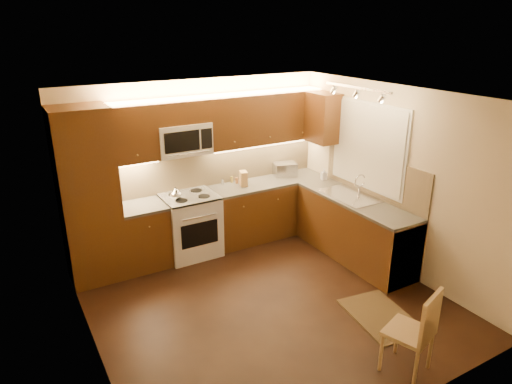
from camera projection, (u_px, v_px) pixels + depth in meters
floor at (268, 303)px, 5.65m from camera, size 4.00×4.00×0.01m
ceiling at (270, 98)px, 4.78m from camera, size 4.00×4.00×0.01m
wall_back at (198, 165)px, 6.84m from camera, size 4.00×0.01×2.50m
wall_front at (403, 293)px, 3.59m from camera, size 4.00×0.01×2.50m
wall_left at (86, 250)px, 4.27m from camera, size 0.01×4.00×2.50m
wall_right at (396, 180)px, 6.16m from camera, size 0.01×4.00×2.50m
pantry at (89, 197)px, 5.85m from camera, size 0.70×0.60×2.30m
base_cab_back_left at (144, 237)px, 6.41m from camera, size 0.62×0.60×0.86m
counter_back_left at (141, 207)px, 6.26m from camera, size 0.62×0.60×0.04m
base_cab_back_right at (268, 209)px, 7.37m from camera, size 1.92×0.60×0.86m
counter_back_right at (268, 182)px, 7.21m from camera, size 1.92×0.60×0.04m
base_cab_right at (354, 230)px, 6.62m from camera, size 0.60×2.00×0.86m
counter_right at (357, 201)px, 6.47m from camera, size 0.60×2.00×0.04m
dishwasher at (390, 249)px, 6.06m from camera, size 0.58×0.60×0.84m
backsplash_back at (220, 165)px, 7.01m from camera, size 3.30×0.02×0.60m
backsplash_right at (374, 176)px, 6.49m from camera, size 0.02×2.00×0.60m
upper_cab_back_left at (132, 133)px, 6.01m from camera, size 0.62×0.35×0.75m
upper_cab_back_right at (265, 118)px, 6.97m from camera, size 1.92×0.35×0.75m
upper_cab_bridge at (181, 112)px, 6.26m from camera, size 0.76×0.35×0.31m
upper_cab_right_corner at (323, 118)px, 6.99m from camera, size 0.35×0.50×0.75m
stove at (191, 225)px, 6.71m from camera, size 0.76×0.65×0.92m
microwave at (182, 139)px, 6.38m from camera, size 0.76×0.38×0.44m
window_frame at (369, 146)px, 6.48m from camera, size 0.03×1.44×1.24m
window_blinds at (367, 146)px, 6.47m from camera, size 0.02×1.36×1.16m
sink at (350, 191)px, 6.56m from camera, size 0.52×0.86×0.15m
faucet at (360, 184)px, 6.62m from camera, size 0.20×0.04×0.30m
track_light_bar at (357, 87)px, 5.85m from camera, size 0.04×1.20×0.03m
kettle at (176, 194)px, 6.36m from camera, size 0.19×0.19×0.19m
toaster_oven at (285, 169)px, 7.44m from camera, size 0.41×0.35×0.21m
knife_block at (243, 179)px, 6.97m from camera, size 0.15×0.19×0.23m
spice_jar_a at (223, 182)px, 7.04m from camera, size 0.05×0.05×0.09m
spice_jar_b at (237, 181)px, 7.10m from camera, size 0.06×0.06×0.09m
spice_jar_c at (241, 179)px, 7.17m from camera, size 0.05×0.05×0.10m
spice_jar_d at (232, 179)px, 7.13m from camera, size 0.05×0.05×0.10m
soap_bottle at (324, 174)px, 7.26m from camera, size 0.10×0.10×0.18m
rug at (381, 316)px, 5.38m from camera, size 0.76×1.03×0.01m
dining_chair at (409, 330)px, 4.42m from camera, size 0.51×0.51×0.92m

